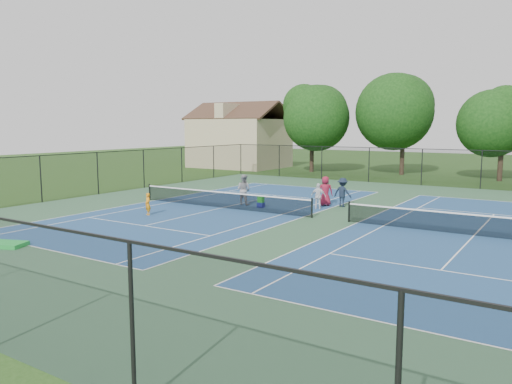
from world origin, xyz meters
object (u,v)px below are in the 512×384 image
Objects in this scene: instructor at (244,190)px; tree_back_c at (503,119)px; child_player at (148,204)px; clapboard_house at (239,141)px; bystander_b at (343,192)px; bystander_a at (318,196)px; bystander_c at (325,191)px; ball_crate at (261,205)px; ball_hopper at (261,199)px; tree_back_a at (312,114)px; tree_back_b at (404,108)px.

tree_back_c is at bearing -117.53° from instructor.
instructor is (2.43, 5.80, 0.34)m from child_player.
clapboard_house is 6.12× the size of bystander_b.
tree_back_c reaches higher than bystander_a.
bystander_c is at bearing 72.83° from child_player.
bystander_a is at bearing 25.35° from ball_crate.
ball_hopper is at bearing 11.61° from bystander_a.
ball_crate is at bearing 166.61° from instructor.
bystander_c reaches higher than ball_hopper.
instructor is 1.25× the size of bystander_a.
bystander_b is at bearing -135.87° from bystander_a.
tree_back_b is (9.00, 2.00, 0.56)m from tree_back_a.
bystander_c is (4.40, 2.43, -0.04)m from instructor.
tree_back_c is 0.78× the size of clapboard_house.
bystander_a is 4.00× the size of ball_crate.
clapboard_house is (-10.00, 1.00, -2.95)m from tree_back_a.
tree_back_a is 24.11× the size of ball_crate.
tree_back_c is at bearing 66.79° from ball_crate.
bystander_c is at bearing -61.46° from tree_back_a.
tree_back_a reaches higher than child_player.
tree_back_b is 19.35m from clapboard_house.
tree_back_c is 4.60× the size of bystander_c.
ball_crate is at bearing -113.21° from tree_back_c.
tree_back_b is 9.12m from tree_back_c.
instructor is (-11.58, -23.31, -4.53)m from tree_back_c.
tree_back_a is at bearing -5.71° from clapboard_house.
bystander_b is 4.97m from ball_hopper.
clapboard_house is at bearing -180.00° from tree_back_c.
ball_hopper is at bearing -113.21° from tree_back_c.
tree_back_c is 4.43× the size of instructor.
instructor reaches higher than bystander_b.
tree_back_c is at bearing -121.36° from bystander_a.
ball_crate is at bearing -52.90° from clapboard_house.
instructor is at bearing -96.07° from tree_back_b.
bystander_c is at bearing -45.09° from clapboard_house.
bystander_c is 4.10m from ball_crate.
tree_back_a is 28.91m from child_player.
clapboard_house is 5.69× the size of instructor.
tree_back_b is at bearing -98.90° from bystander_a.
tree_back_c is 22.12× the size of ball_crate.
tree_back_b reaches higher than tree_back_a.
tree_back_c is (18.00, 1.00, -0.56)m from tree_back_a.
tree_back_b is at bearing 103.04° from child_player.
clapboard_house reaches higher than bystander_b.
bystander_b is (-6.13, -20.71, -4.60)m from tree_back_c.
tree_back_b is 1.19× the size of tree_back_c.
tree_back_b is at bearing -76.92° from bystander_b.
instructor is 5.00× the size of ball_crate.
bystander_b is at bearing 165.77° from bystander_c.
ball_crate is (3.89, 5.48, -0.45)m from child_player.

